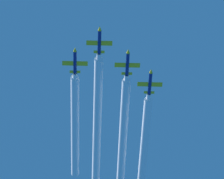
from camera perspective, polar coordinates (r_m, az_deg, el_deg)
name	(u,v)px	position (r m, az deg, el deg)	size (l,w,h in m)	color
jet_lead	(99,41)	(287.99, -0.84, 3.23)	(8.74, 12.73, 3.06)	navy
jet_left_wingman	(127,63)	(293.90, 1.03, 1.76)	(8.74, 12.73, 3.06)	navy
jet_right_wingman	(75,61)	(294.26, -2.47, 1.87)	(8.74, 12.73, 3.06)	navy
jet_outer_left	(150,82)	(299.73, 2.53, 0.47)	(8.74, 12.73, 3.06)	navy
smoke_trail_lead	(97,121)	(316.93, -0.98, -2.11)	(3.04, 69.18, 3.04)	white
smoke_trail_left_wingman	(123,139)	(322.95, 0.72, -3.27)	(3.04, 67.83, 3.04)	white
smoke_trail_right_wingman	(75,127)	(318.89, -2.46, -2.48)	(3.04, 56.14, 3.04)	white
smoke_trail_outer_left	(143,158)	(330.90, 2.08, -4.57)	(3.04, 72.01, 3.04)	white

